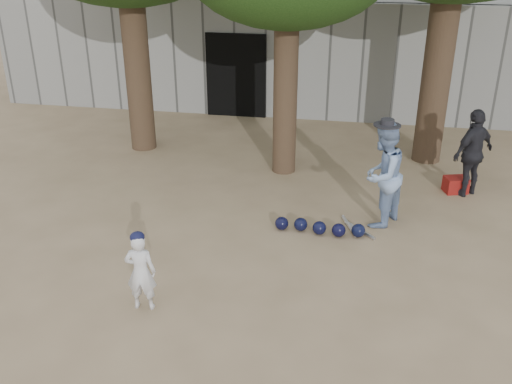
% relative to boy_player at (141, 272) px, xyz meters
% --- Properties ---
extents(ground, '(70.00, 70.00, 0.00)m').
position_rel_boy_player_xyz_m(ground, '(0.59, 0.90, -0.56)').
color(ground, '#937C5E').
rests_on(ground, ground).
extents(boy_player, '(0.43, 0.31, 1.11)m').
position_rel_boy_player_xyz_m(boy_player, '(0.00, 0.00, 0.00)').
color(boy_player, silver).
rests_on(boy_player, ground).
extents(spectator_blue, '(1.02, 1.10, 1.81)m').
position_rel_boy_player_xyz_m(spectator_blue, '(3.12, 3.04, 0.35)').
color(spectator_blue, '#819CC7').
rests_on(spectator_blue, ground).
extents(spectator_dark, '(1.01, 0.97, 1.68)m').
position_rel_boy_player_xyz_m(spectator_dark, '(4.81, 4.58, 0.29)').
color(spectator_dark, black).
rests_on(spectator_dark, ground).
extents(red_bag, '(0.50, 0.43, 0.30)m').
position_rel_boy_player_xyz_m(red_bag, '(4.60, 4.63, -0.41)').
color(red_bag, maroon).
rests_on(red_bag, ground).
extents(back_building, '(16.00, 5.24, 3.00)m').
position_rel_boy_player_xyz_m(back_building, '(0.58, 11.23, 0.94)').
color(back_building, gray).
rests_on(back_building, ground).
extents(helmet_row, '(1.51, 0.32, 0.23)m').
position_rel_boy_player_xyz_m(helmet_row, '(2.15, 2.49, -0.44)').
color(helmet_row, black).
rests_on(helmet_row, ground).
extents(bat_pile, '(0.60, 0.75, 0.06)m').
position_rel_boy_player_xyz_m(bat_pile, '(2.73, 2.73, -0.53)').
color(bat_pile, silver).
rests_on(bat_pile, ground).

